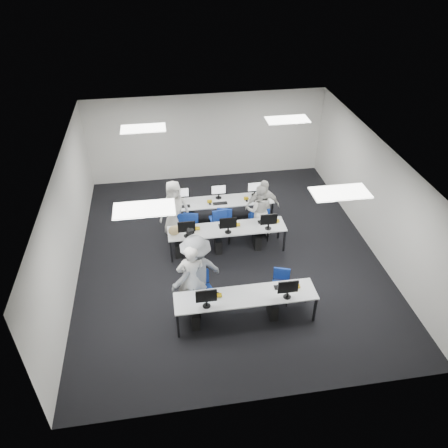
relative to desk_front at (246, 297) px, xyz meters
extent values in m
plane|color=black|center=(0.00, 2.40, -0.68)|extent=(9.00, 9.00, 0.00)
plane|color=white|center=(0.00, 2.40, 2.32)|extent=(9.00, 9.00, 0.00)
cube|color=silver|center=(0.00, 6.90, 0.82)|extent=(8.00, 0.02, 3.00)
cube|color=silver|center=(0.00, -2.10, 0.82)|extent=(8.00, 0.02, 3.00)
cube|color=silver|center=(-4.00, 2.40, 0.82)|extent=(0.02, 9.00, 3.00)
cube|color=silver|center=(4.00, 2.40, 0.82)|extent=(0.02, 9.00, 3.00)
cube|color=white|center=(-2.00, 0.40, 2.30)|extent=(1.20, 0.60, 0.02)
cube|color=white|center=(2.00, 0.40, 2.30)|extent=(1.20, 0.60, 0.02)
cube|color=white|center=(-2.00, 4.40, 2.30)|extent=(1.20, 0.60, 0.02)
cube|color=white|center=(2.00, 4.40, 2.30)|extent=(1.20, 0.60, 0.02)
cube|color=silver|center=(0.00, 0.00, 0.03)|extent=(3.20, 0.70, 0.03)
cube|color=black|center=(-1.55, -0.30, -0.33)|extent=(0.05, 0.05, 0.70)
cube|color=black|center=(-1.55, 0.30, -0.33)|extent=(0.05, 0.05, 0.70)
cube|color=black|center=(1.55, -0.30, -0.33)|extent=(0.05, 0.05, 0.70)
cube|color=black|center=(1.55, 0.30, -0.33)|extent=(0.05, 0.05, 0.70)
cube|color=silver|center=(0.00, 2.60, 0.03)|extent=(3.20, 0.70, 0.03)
cube|color=black|center=(-1.55, 2.30, -0.33)|extent=(0.05, 0.05, 0.70)
cube|color=black|center=(-1.55, 2.90, -0.33)|extent=(0.05, 0.05, 0.70)
cube|color=black|center=(1.55, 2.30, -0.33)|extent=(0.05, 0.05, 0.70)
cube|color=black|center=(1.55, 2.90, -0.33)|extent=(0.05, 0.05, 0.70)
cube|color=silver|center=(0.00, 4.00, 0.03)|extent=(3.20, 0.70, 0.03)
cube|color=black|center=(-1.55, 3.70, -0.33)|extent=(0.05, 0.05, 0.70)
cube|color=black|center=(-1.55, 4.30, -0.33)|extent=(0.05, 0.05, 0.70)
cube|color=black|center=(1.55, 3.70, -0.33)|extent=(0.05, 0.05, 0.70)
cube|color=black|center=(1.55, 4.30, -0.33)|extent=(0.05, 0.05, 0.70)
cube|color=#0D46A9|center=(-0.90, -0.18, 0.35)|extent=(0.46, 0.04, 0.32)
cube|color=black|center=(-0.90, 0.14, 0.06)|extent=(0.42, 0.14, 0.02)
ellipsoid|color=black|center=(-0.60, 0.14, 0.07)|extent=(0.07, 0.10, 0.04)
cube|color=black|center=(-1.15, 0.00, -0.47)|extent=(0.18, 0.40, 0.42)
cube|color=white|center=(0.90, -0.18, 0.35)|extent=(0.46, 0.04, 0.32)
cube|color=black|center=(0.90, 0.14, 0.06)|extent=(0.42, 0.14, 0.02)
ellipsoid|color=black|center=(1.20, 0.14, 0.07)|extent=(0.07, 0.10, 0.04)
cube|color=black|center=(0.65, 0.00, -0.47)|extent=(0.18, 0.40, 0.42)
cube|color=white|center=(-1.10, 2.42, 0.35)|extent=(0.46, 0.04, 0.32)
cube|color=black|center=(-1.10, 2.74, 0.06)|extent=(0.42, 0.14, 0.02)
ellipsoid|color=black|center=(-0.80, 2.74, 0.07)|extent=(0.07, 0.10, 0.04)
cube|color=black|center=(-1.35, 2.60, -0.47)|extent=(0.18, 0.40, 0.42)
cube|color=white|center=(0.00, 2.42, 0.35)|extent=(0.46, 0.04, 0.32)
cube|color=black|center=(0.00, 2.74, 0.06)|extent=(0.42, 0.14, 0.02)
ellipsoid|color=black|center=(0.30, 2.74, 0.07)|extent=(0.07, 0.10, 0.04)
cube|color=black|center=(-0.25, 2.60, -0.47)|extent=(0.18, 0.40, 0.42)
cube|color=white|center=(1.10, 2.42, 0.35)|extent=(0.46, 0.04, 0.32)
cube|color=black|center=(1.10, 2.74, 0.06)|extent=(0.42, 0.14, 0.02)
ellipsoid|color=black|center=(1.40, 2.74, 0.07)|extent=(0.07, 0.10, 0.04)
cube|color=black|center=(0.85, 2.60, -0.47)|extent=(0.18, 0.40, 0.42)
cube|color=white|center=(-1.10, 4.18, 0.35)|extent=(0.46, 0.04, 0.32)
cube|color=black|center=(-1.10, 3.86, 0.06)|extent=(0.42, 0.14, 0.02)
ellipsoid|color=black|center=(-1.40, 3.86, 0.07)|extent=(0.07, 0.10, 0.04)
cube|color=black|center=(-0.85, 4.00, -0.47)|extent=(0.18, 0.40, 0.42)
cube|color=white|center=(0.00, 4.18, 0.35)|extent=(0.46, 0.04, 0.32)
cube|color=black|center=(0.00, 3.86, 0.06)|extent=(0.42, 0.14, 0.02)
ellipsoid|color=black|center=(-0.30, 3.86, 0.07)|extent=(0.07, 0.10, 0.04)
cube|color=black|center=(0.25, 4.00, -0.47)|extent=(0.18, 0.40, 0.42)
cube|color=white|center=(1.10, 4.18, 0.35)|extent=(0.46, 0.04, 0.32)
cube|color=black|center=(1.10, 3.86, 0.06)|extent=(0.42, 0.14, 0.02)
ellipsoid|color=black|center=(0.80, 3.86, 0.07)|extent=(0.07, 0.10, 0.04)
cube|color=black|center=(1.35, 4.00, -0.47)|extent=(0.18, 0.40, 0.42)
cube|color=navy|center=(-0.89, 0.47, -0.18)|extent=(0.60, 0.58, 0.07)
cube|color=navy|center=(-0.96, 0.68, 0.10)|extent=(0.45, 0.19, 0.39)
cube|color=navy|center=(0.95, 0.48, -0.25)|extent=(0.51, 0.50, 0.06)
cube|color=navy|center=(1.01, 0.66, -0.01)|extent=(0.38, 0.17, 0.33)
cube|color=navy|center=(-0.97, 3.04, -0.22)|extent=(0.53, 0.52, 0.06)
cube|color=navy|center=(-0.92, 3.23, 0.04)|extent=(0.42, 0.16, 0.36)
cube|color=navy|center=(-0.02, 3.11, -0.22)|extent=(0.56, 0.55, 0.06)
cube|color=navy|center=(0.05, 3.30, 0.04)|extent=(0.42, 0.19, 0.36)
cube|color=navy|center=(1.09, 3.04, -0.24)|extent=(0.51, 0.50, 0.06)
cube|color=navy|center=(1.14, 3.22, 0.00)|extent=(0.39, 0.16, 0.34)
cube|color=navy|center=(-1.06, 3.50, -0.26)|extent=(0.50, 0.49, 0.05)
cube|color=navy|center=(-1.11, 3.33, -0.02)|extent=(0.38, 0.16, 0.33)
cube|color=navy|center=(-0.13, 3.42, -0.21)|extent=(0.49, 0.48, 0.06)
cube|color=navy|center=(-0.11, 3.22, 0.05)|extent=(0.43, 0.10, 0.37)
cube|color=navy|center=(0.99, 3.38, -0.24)|extent=(0.48, 0.46, 0.06)
cube|color=navy|center=(0.96, 3.19, 0.01)|extent=(0.40, 0.11, 0.34)
ellipsoid|color=#9A7C4F|center=(-1.42, 2.54, 0.19)|extent=(0.38, 0.28, 0.28)
imported|color=beige|center=(-1.14, 0.54, 0.25)|extent=(0.68, 0.45, 1.85)
imported|color=beige|center=(1.03, 3.25, 0.12)|extent=(0.88, 0.74, 1.59)
imported|color=beige|center=(-1.36, 3.50, 0.20)|extent=(0.89, 0.61, 1.77)
imported|color=beige|center=(1.14, 3.32, 0.17)|extent=(1.00, 0.42, 1.70)
imported|color=slate|center=(-1.02, 0.70, 0.28)|extent=(1.43, 1.15, 1.93)
cube|color=black|center=(-1.09, 0.87, 1.31)|extent=(0.20, 0.22, 0.10)
camera|label=1|loc=(-1.56, -6.86, 6.96)|focal=35.00mm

